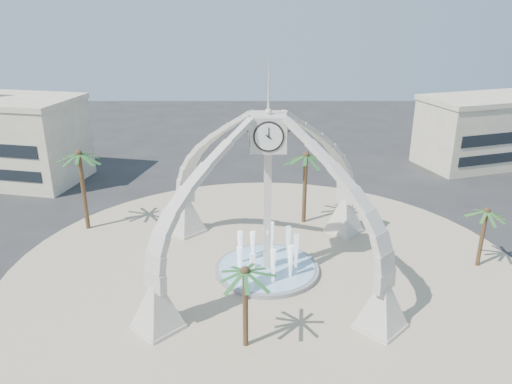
{
  "coord_description": "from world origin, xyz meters",
  "views": [
    {
      "loc": [
        -0.9,
        -33.66,
        19.56
      ],
      "look_at": [
        -0.84,
        2.0,
        5.83
      ],
      "focal_mm": 35.0,
      "sensor_mm": 36.0,
      "label": 1
    }
  ],
  "objects_px": {
    "palm_north": "(306,156)",
    "palm_east": "(487,212)",
    "palm_south": "(245,272)",
    "fountain": "(267,268)",
    "palm_west": "(79,155)",
    "clock_tower": "(268,193)"
  },
  "relations": [
    {
      "from": "fountain",
      "to": "palm_east",
      "type": "relative_size",
      "value": 1.5
    },
    {
      "from": "clock_tower",
      "to": "fountain",
      "type": "relative_size",
      "value": 2.24
    },
    {
      "from": "clock_tower",
      "to": "palm_north",
      "type": "xyz_separation_m",
      "value": [
        3.66,
        9.23,
        -0.01
      ]
    },
    {
      "from": "clock_tower",
      "to": "palm_west",
      "type": "distance_m",
      "value": 18.01
    },
    {
      "from": "palm_south",
      "to": "fountain",
      "type": "bearing_deg",
      "value": 80.42
    },
    {
      "from": "palm_east",
      "to": "palm_west",
      "type": "bearing_deg",
      "value": 168.12
    },
    {
      "from": "palm_north",
      "to": "palm_east",
      "type": "bearing_deg",
      "value": -32.69
    },
    {
      "from": "palm_east",
      "to": "palm_south",
      "type": "relative_size",
      "value": 0.92
    },
    {
      "from": "fountain",
      "to": "clock_tower",
      "type": "bearing_deg",
      "value": -90.0
    },
    {
      "from": "fountain",
      "to": "palm_west",
      "type": "relative_size",
      "value": 1.01
    },
    {
      "from": "clock_tower",
      "to": "palm_east",
      "type": "bearing_deg",
      "value": 3.17
    },
    {
      "from": "clock_tower",
      "to": "fountain",
      "type": "bearing_deg",
      "value": 90.0
    },
    {
      "from": "palm_north",
      "to": "palm_south",
      "type": "relative_size",
      "value": 1.27
    },
    {
      "from": "palm_west",
      "to": "palm_north",
      "type": "relative_size",
      "value": 1.08
    },
    {
      "from": "palm_east",
      "to": "palm_north",
      "type": "bearing_deg",
      "value": 147.31
    },
    {
      "from": "fountain",
      "to": "palm_north",
      "type": "height_order",
      "value": "palm_north"
    },
    {
      "from": "palm_north",
      "to": "palm_south",
      "type": "bearing_deg",
      "value": -105.93
    },
    {
      "from": "fountain",
      "to": "palm_east",
      "type": "height_order",
      "value": "palm_east"
    },
    {
      "from": "palm_east",
      "to": "palm_north",
      "type": "xyz_separation_m",
      "value": [
        -12.95,
        8.31,
        1.84
      ]
    },
    {
      "from": "clock_tower",
      "to": "palm_east",
      "type": "xyz_separation_m",
      "value": [
        16.61,
        0.92,
        -1.85
      ]
    },
    {
      "from": "fountain",
      "to": "palm_east",
      "type": "bearing_deg",
      "value": 3.17
    },
    {
      "from": "clock_tower",
      "to": "palm_east",
      "type": "relative_size",
      "value": 3.36
    }
  ]
}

